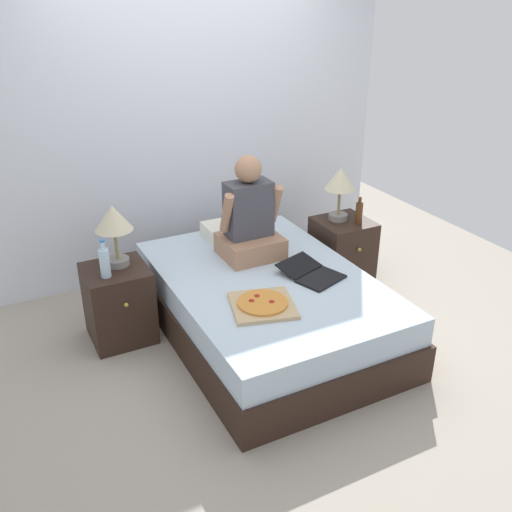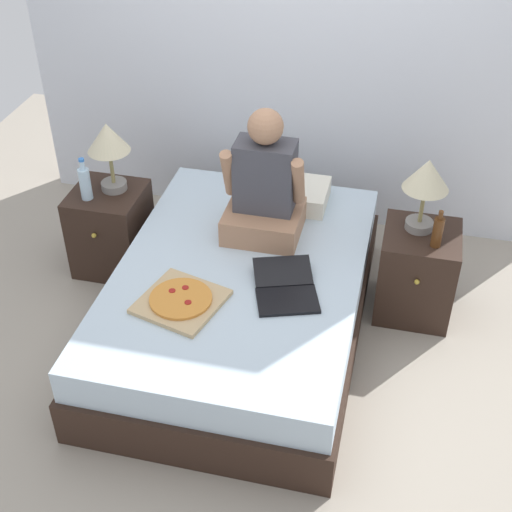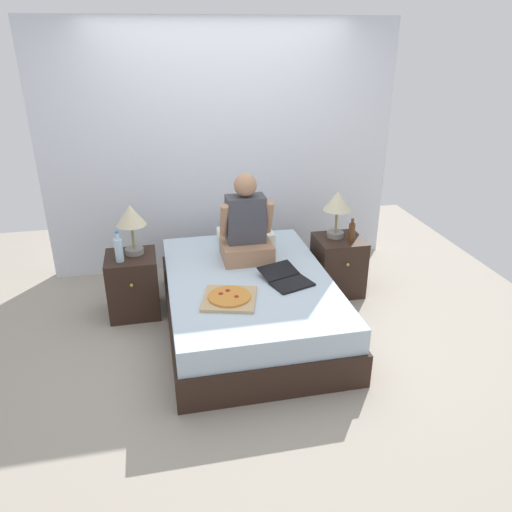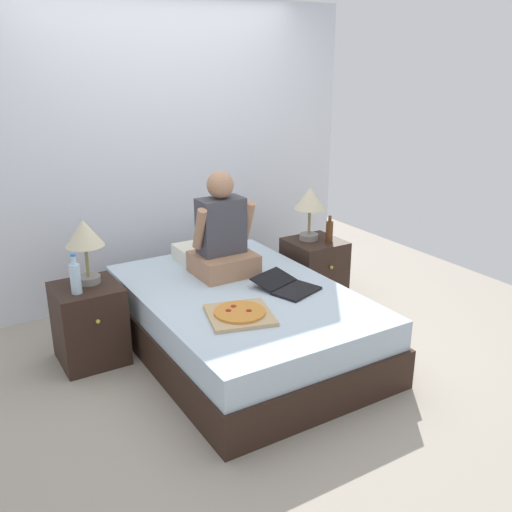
{
  "view_description": "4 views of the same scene",
  "coord_description": "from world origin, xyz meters",
  "px_view_note": "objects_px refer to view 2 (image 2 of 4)",
  "views": [
    {
      "loc": [
        -1.71,
        -3.18,
        2.38
      ],
      "look_at": [
        -0.14,
        -0.11,
        0.72
      ],
      "focal_mm": 40.0,
      "sensor_mm": 36.0,
      "label": 1
    },
    {
      "loc": [
        0.81,
        -3.02,
        2.92
      ],
      "look_at": [
        0.15,
        -0.23,
        0.76
      ],
      "focal_mm": 50.0,
      "sensor_mm": 36.0,
      "label": 2
    },
    {
      "loc": [
        -0.72,
        -3.68,
        2.37
      ],
      "look_at": [
        0.07,
        0.03,
        0.64
      ],
      "focal_mm": 35.0,
      "sensor_mm": 36.0,
      "label": 3
    },
    {
      "loc": [
        -1.85,
        -3.23,
        2.05
      ],
      "look_at": [
        -0.03,
        -0.25,
        0.82
      ],
      "focal_mm": 40.0,
      "sensor_mm": 36.0,
      "label": 4
    }
  ],
  "objects_px": {
    "lamp_on_right_nightstand": "(427,180)",
    "beer_bottle": "(438,232)",
    "nightstand_left": "(111,229)",
    "laptop": "(286,291)",
    "lamp_on_left_nightstand": "(108,142)",
    "nightstand_right": "(417,272)",
    "water_bottle": "(85,183)",
    "pizza_box": "(181,301)",
    "person_seated": "(264,190)",
    "bed": "(240,301)"
  },
  "relations": [
    {
      "from": "water_bottle",
      "to": "pizza_box",
      "type": "height_order",
      "value": "water_bottle"
    },
    {
      "from": "bed",
      "to": "lamp_on_right_nightstand",
      "type": "bearing_deg",
      "value": 27.45
    },
    {
      "from": "water_bottle",
      "to": "lamp_on_left_nightstand",
      "type": "bearing_deg",
      "value": 49.4
    },
    {
      "from": "lamp_on_right_nightstand",
      "to": "beer_bottle",
      "type": "xyz_separation_m",
      "value": [
        0.1,
        -0.15,
        -0.23
      ]
    },
    {
      "from": "laptop",
      "to": "beer_bottle",
      "type": "bearing_deg",
      "value": 33.66
    },
    {
      "from": "nightstand_left",
      "to": "laptop",
      "type": "distance_m",
      "value": 1.42
    },
    {
      "from": "nightstand_left",
      "to": "lamp_on_left_nightstand",
      "type": "xyz_separation_m",
      "value": [
        0.04,
        0.05,
        0.61
      ]
    },
    {
      "from": "bed",
      "to": "person_seated",
      "type": "distance_m",
      "value": 0.65
    },
    {
      "from": "person_seated",
      "to": "nightstand_right",
      "type": "bearing_deg",
      "value": 3.72
    },
    {
      "from": "lamp_on_left_nightstand",
      "to": "nightstand_right",
      "type": "xyz_separation_m",
      "value": [
        1.91,
        -0.05,
        -0.61
      ]
    },
    {
      "from": "pizza_box",
      "to": "water_bottle",
      "type": "bearing_deg",
      "value": 139.35
    },
    {
      "from": "nightstand_left",
      "to": "lamp_on_left_nightstand",
      "type": "distance_m",
      "value": 0.61
    },
    {
      "from": "water_bottle",
      "to": "lamp_on_right_nightstand",
      "type": "bearing_deg",
      "value": 4.01
    },
    {
      "from": "beer_bottle",
      "to": "pizza_box",
      "type": "bearing_deg",
      "value": -150.98
    },
    {
      "from": "lamp_on_right_nightstand",
      "to": "laptop",
      "type": "relative_size",
      "value": 0.91
    },
    {
      "from": "nightstand_left",
      "to": "lamp_on_right_nightstand",
      "type": "distance_m",
      "value": 2.01
    },
    {
      "from": "laptop",
      "to": "lamp_on_right_nightstand",
      "type": "bearing_deg",
      "value": 44.98
    },
    {
      "from": "person_seated",
      "to": "laptop",
      "type": "relative_size",
      "value": 1.58
    },
    {
      "from": "water_bottle",
      "to": "laptop",
      "type": "relative_size",
      "value": 0.56
    },
    {
      "from": "bed",
      "to": "beer_bottle",
      "type": "height_order",
      "value": "beer_bottle"
    },
    {
      "from": "beer_bottle",
      "to": "person_seated",
      "type": "height_order",
      "value": "person_seated"
    },
    {
      "from": "nightstand_right",
      "to": "person_seated",
      "type": "relative_size",
      "value": 0.72
    },
    {
      "from": "lamp_on_right_nightstand",
      "to": "laptop",
      "type": "height_order",
      "value": "lamp_on_right_nightstand"
    },
    {
      "from": "bed",
      "to": "nightstand_right",
      "type": "height_order",
      "value": "nightstand_right"
    },
    {
      "from": "lamp_on_left_nightstand",
      "to": "water_bottle",
      "type": "xyz_separation_m",
      "value": [
        -0.12,
        -0.14,
        -0.22
      ]
    },
    {
      "from": "bed",
      "to": "nightstand_right",
      "type": "distance_m",
      "value": 1.07
    },
    {
      "from": "nightstand_right",
      "to": "pizza_box",
      "type": "bearing_deg",
      "value": -146.15
    },
    {
      "from": "lamp_on_left_nightstand",
      "to": "laptop",
      "type": "distance_m",
      "value": 1.44
    },
    {
      "from": "water_bottle",
      "to": "bed",
      "type": "bearing_deg",
      "value": -18.38
    },
    {
      "from": "nightstand_right",
      "to": "beer_bottle",
      "type": "relative_size",
      "value": 2.45
    },
    {
      "from": "nightstand_right",
      "to": "lamp_on_left_nightstand",
      "type": "bearing_deg",
      "value": 178.5
    },
    {
      "from": "lamp_on_right_nightstand",
      "to": "person_seated",
      "type": "xyz_separation_m",
      "value": [
        -0.89,
        -0.11,
        -0.13
      ]
    },
    {
      "from": "nightstand_right",
      "to": "laptop",
      "type": "height_order",
      "value": "nightstand_right"
    },
    {
      "from": "nightstand_right",
      "to": "bed",
      "type": "bearing_deg",
      "value": -155.68
    },
    {
      "from": "water_bottle",
      "to": "beer_bottle",
      "type": "height_order",
      "value": "water_bottle"
    },
    {
      "from": "water_bottle",
      "to": "beer_bottle",
      "type": "relative_size",
      "value": 1.2
    },
    {
      "from": "nightstand_left",
      "to": "lamp_on_right_nightstand",
      "type": "bearing_deg",
      "value": 1.5
    },
    {
      "from": "lamp_on_left_nightstand",
      "to": "lamp_on_right_nightstand",
      "type": "relative_size",
      "value": 1.0
    },
    {
      "from": "nightstand_right",
      "to": "pizza_box",
      "type": "xyz_separation_m",
      "value": [
        -1.2,
        -0.8,
        0.21
      ]
    },
    {
      "from": "nightstand_left",
      "to": "lamp_on_right_nightstand",
      "type": "relative_size",
      "value": 1.25
    },
    {
      "from": "bed",
      "to": "laptop",
      "type": "height_order",
      "value": "laptop"
    },
    {
      "from": "water_bottle",
      "to": "pizza_box",
      "type": "bearing_deg",
      "value": -40.65
    },
    {
      "from": "water_bottle",
      "to": "lamp_on_right_nightstand",
      "type": "relative_size",
      "value": 0.61
    },
    {
      "from": "water_bottle",
      "to": "lamp_on_right_nightstand",
      "type": "xyz_separation_m",
      "value": [
        2.0,
        0.14,
        0.22
      ]
    },
    {
      "from": "lamp_on_right_nightstand",
      "to": "laptop",
      "type": "bearing_deg",
      "value": -135.02
    },
    {
      "from": "laptop",
      "to": "pizza_box",
      "type": "height_order",
      "value": "laptop"
    },
    {
      "from": "lamp_on_right_nightstand",
      "to": "beer_bottle",
      "type": "bearing_deg",
      "value": -56.31
    },
    {
      "from": "lamp_on_left_nightstand",
      "to": "nightstand_left",
      "type": "bearing_deg",
      "value": -128.63
    },
    {
      "from": "bed",
      "to": "nightstand_right",
      "type": "xyz_separation_m",
      "value": [
        0.97,
        0.44,
        0.05
      ]
    },
    {
      "from": "lamp_on_right_nightstand",
      "to": "beer_bottle",
      "type": "height_order",
      "value": "lamp_on_right_nightstand"
    }
  ]
}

